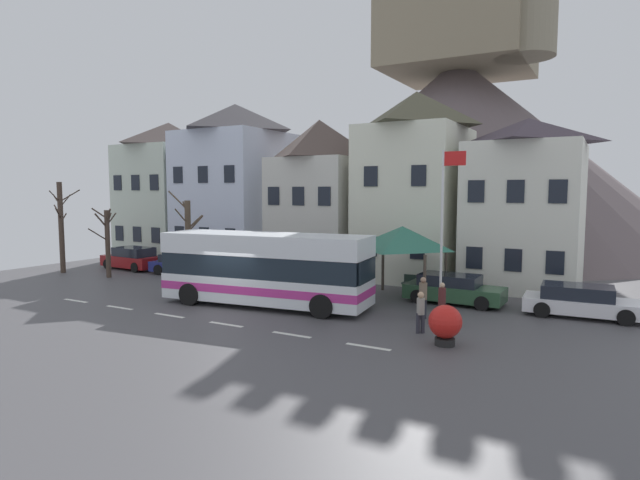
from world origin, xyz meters
The scene contains 23 objects.
ground_plane centered at (0.00, 0.00, -0.03)m, with size 40.00×60.00×0.07m.
townhouse_00 centered at (-15.48, 12.33, 5.16)m, with size 5.57×6.74×10.31m.
townhouse_01 centered at (-9.18, 12.46, 5.62)m, with size 6.59×6.99×11.23m.
townhouse_02 centered at (-1.85, 11.51, 4.78)m, with size 5.25×5.09×9.56m.
townhouse_03 centered at (4.14, 12.41, 5.45)m, with size 5.42×6.88×10.90m.
townhouse_04 centered at (10.31, 12.38, 4.48)m, with size 5.55×6.83×8.96m.
hilltop_castle centered at (1.39, 32.20, 9.12)m, with size 40.57×40.57×23.44m.
transit_bus centered at (0.94, 1.60, 1.64)m, with size 9.75×3.63×3.25m.
bus_shelter centered at (5.75, 5.99, 2.92)m, with size 3.60×3.60×3.49m.
parked_car_00 centered at (8.15, 6.23, 0.66)m, with size 4.46×1.99×1.33m.
parked_car_01 centered at (-8.54, 6.53, 0.62)m, with size 4.62×2.33×1.24m.
parked_car_02 centered at (-13.13, 6.44, 0.70)m, with size 4.36×2.14×1.45m.
parked_car_03 centered at (13.43, 6.24, 0.64)m, with size 4.59×2.16×1.29m.
pedestrian_00 centered at (8.83, 2.06, 0.90)m, with size 0.29×0.31×1.66m.
pedestrian_01 centered at (7.88, 2.68, 0.90)m, with size 0.32×0.38×1.71m.
pedestrian_02 centered at (4.86, 4.03, 0.88)m, with size 0.29×0.32×1.63m.
pedestrian_03 centered at (8.47, 0.59, 0.84)m, with size 0.29×0.29×1.53m.
public_bench centered at (6.02, 7.88, 0.48)m, with size 1.77×0.48×0.87m.
flagpole centered at (8.47, 3.37, 3.95)m, with size 0.95×0.10×6.78m.
harbour_buoy centered at (9.67, -0.47, 0.76)m, with size 1.12×1.12×1.37m.
bare_tree_00 centered at (-6.17, 4.30, 2.47)m, with size 1.19×2.25×5.16m.
bare_tree_01 centered at (-11.70, 3.37, 2.18)m, with size 1.16×1.70×4.17m.
bare_tree_02 centered at (-15.76, 3.24, 2.95)m, with size 2.08×2.24×5.70m.
Camera 1 is at (14.37, -17.49, 5.17)m, focal length 29.46 mm.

